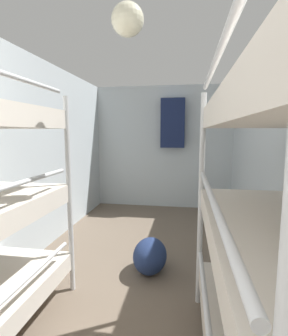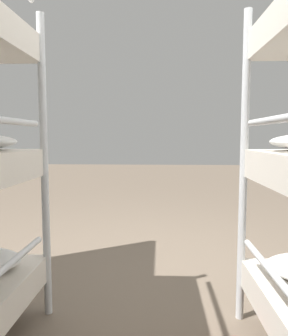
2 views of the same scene
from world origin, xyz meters
name	(u,v)px [view 2 (image 2 of 2)]	position (x,y,z in m)	size (l,w,h in m)	color
ground_plane	(147,275)	(0.00, 0.00, 0.00)	(20.00, 20.00, 0.00)	#6B5B4C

